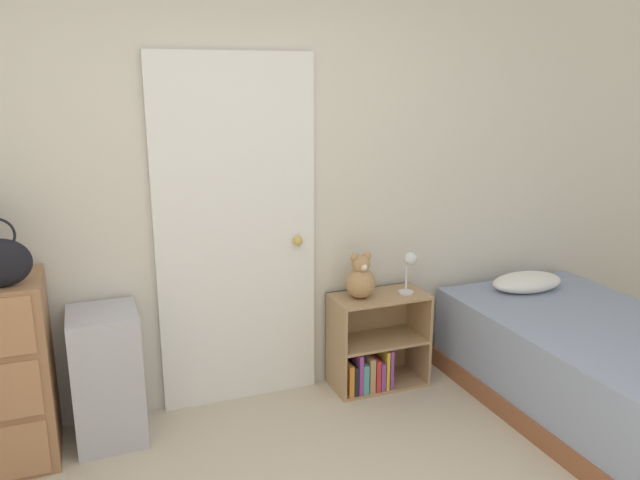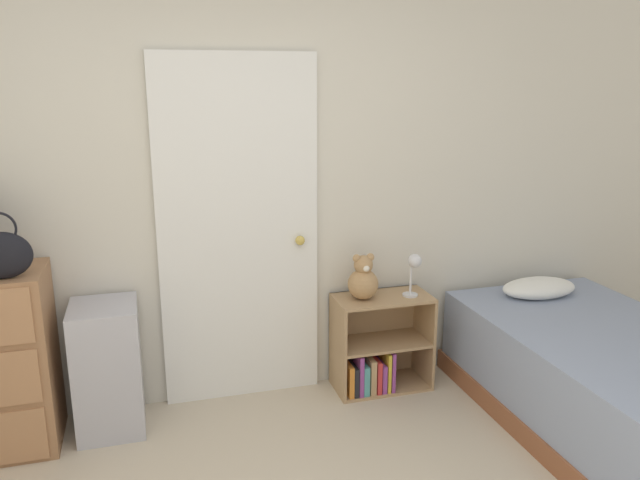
{
  "view_description": "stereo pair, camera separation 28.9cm",
  "coord_description": "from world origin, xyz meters",
  "px_view_note": "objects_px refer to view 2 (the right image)",
  "views": [
    {
      "loc": [
        -0.68,
        -1.41,
        1.86
      ],
      "look_at": [
        0.53,
        1.72,
        0.99
      ],
      "focal_mm": 35.0,
      "sensor_mm": 36.0,
      "label": 1
    },
    {
      "loc": [
        -0.41,
        -1.51,
        1.86
      ],
      "look_at": [
        0.53,
        1.72,
        0.99
      ],
      "focal_mm": 35.0,
      "sensor_mm": 36.0,
      "label": 2
    }
  ],
  "objects_px": {
    "storage_bin": "(108,368)",
    "bed": "(607,381)",
    "teddy_bear": "(363,280)",
    "handbag": "(2,254)",
    "desk_lamp": "(414,267)",
    "bookshelf": "(375,353)"
  },
  "relations": [
    {
      "from": "storage_bin",
      "to": "bed",
      "type": "height_order",
      "value": "storage_bin"
    },
    {
      "from": "teddy_bear",
      "to": "bed",
      "type": "relative_size",
      "value": 0.15
    },
    {
      "from": "bookshelf",
      "to": "bed",
      "type": "relative_size",
      "value": 0.32
    },
    {
      "from": "storage_bin",
      "to": "desk_lamp",
      "type": "bearing_deg",
      "value": -0.13
    },
    {
      "from": "handbag",
      "to": "storage_bin",
      "type": "distance_m",
      "value": 0.83
    },
    {
      "from": "handbag",
      "to": "teddy_bear",
      "type": "distance_m",
      "value": 1.92
    },
    {
      "from": "desk_lamp",
      "to": "teddy_bear",
      "type": "bearing_deg",
      "value": 172.46
    },
    {
      "from": "bed",
      "to": "bookshelf",
      "type": "bearing_deg",
      "value": 143.9
    },
    {
      "from": "handbag",
      "to": "desk_lamp",
      "type": "xyz_separation_m",
      "value": [
        2.18,
        0.15,
        -0.29
      ]
    },
    {
      "from": "bookshelf",
      "to": "desk_lamp",
      "type": "distance_m",
      "value": 0.59
    },
    {
      "from": "storage_bin",
      "to": "bed",
      "type": "bearing_deg",
      "value": -15.67
    },
    {
      "from": "bookshelf",
      "to": "handbag",
      "type": "bearing_deg",
      "value": -174.44
    },
    {
      "from": "storage_bin",
      "to": "bookshelf",
      "type": "bearing_deg",
      "value": 1.38
    },
    {
      "from": "teddy_bear",
      "to": "bed",
      "type": "bearing_deg",
      "value": -33.93
    },
    {
      "from": "handbag",
      "to": "storage_bin",
      "type": "height_order",
      "value": "handbag"
    },
    {
      "from": "desk_lamp",
      "to": "bed",
      "type": "xyz_separation_m",
      "value": [
        0.84,
        -0.73,
        -0.51
      ]
    },
    {
      "from": "desk_lamp",
      "to": "handbag",
      "type": "bearing_deg",
      "value": -176.08
    },
    {
      "from": "handbag",
      "to": "bed",
      "type": "xyz_separation_m",
      "value": [
        3.02,
        -0.58,
        -0.8
      ]
    },
    {
      "from": "handbag",
      "to": "desk_lamp",
      "type": "height_order",
      "value": "handbag"
    },
    {
      "from": "bed",
      "to": "storage_bin",
      "type": "bearing_deg",
      "value": 164.33
    },
    {
      "from": "handbag",
      "to": "storage_bin",
      "type": "relative_size",
      "value": 0.45
    },
    {
      "from": "teddy_bear",
      "to": "storage_bin",
      "type": "bearing_deg",
      "value": -178.58
    }
  ]
}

